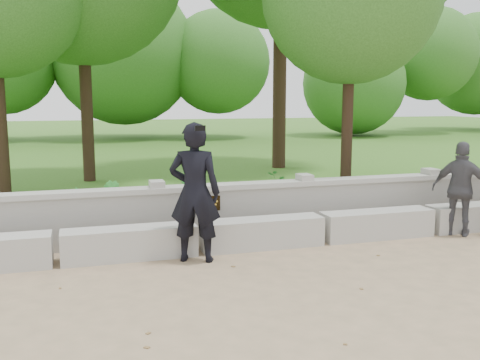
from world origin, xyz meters
The scene contains 10 objects.
ground centered at (0.00, 0.00, 0.00)m, with size 80.00×80.00×0.00m, color tan.
lawn centered at (0.00, 14.00, 0.12)m, with size 40.00×22.00×0.25m, color #335F18.
concrete_bench centered at (0.00, 1.90, 0.22)m, with size 11.90×0.45×0.45m.
parapet_wall centered at (0.00, 2.60, 0.46)m, with size 12.50×0.35×0.90m.
man_main centered at (-0.13, 1.52, 0.98)m, with size 0.84×0.78×1.96m.
visitor_right centered at (4.39, 1.63, 0.79)m, with size 0.93×0.92×1.57m.
shrub_a centered at (-1.65, 3.30, 0.54)m, with size 0.31×0.21×0.59m, color #2E8930.
shrub_b centered at (-1.16, 3.45, 0.57)m, with size 0.35×0.28×0.64m, color #2E8930.
shrub_c centered at (2.30, 4.56, 0.51)m, with size 0.46×0.40×0.51m, color #2E8930.
shrub_d centered at (0.63, 5.79, 0.53)m, with size 0.32×0.28×0.57m, color #2E8930.
Camera 1 is at (-1.63, -5.64, 2.28)m, focal length 40.00 mm.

